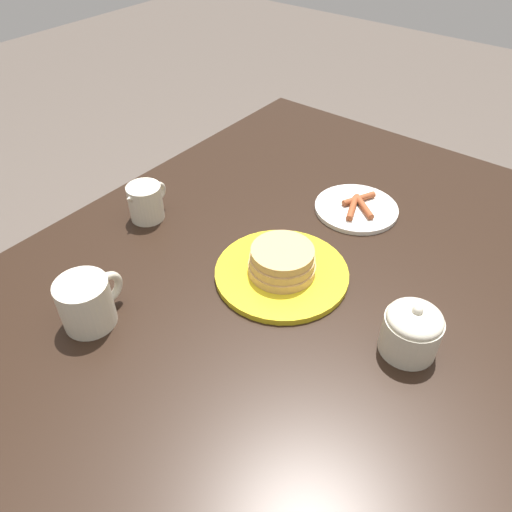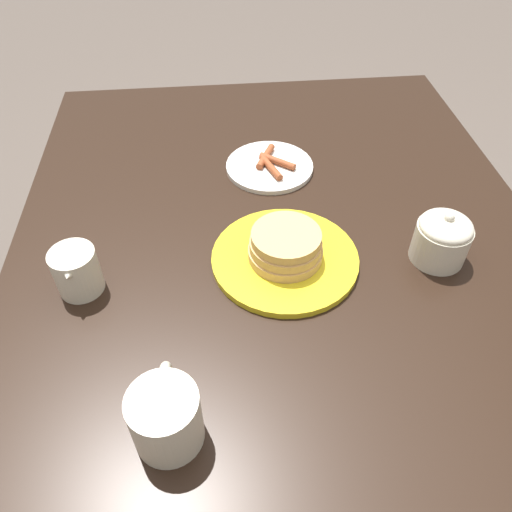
{
  "view_description": "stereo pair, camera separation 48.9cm",
  "coord_description": "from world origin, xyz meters",
  "px_view_note": "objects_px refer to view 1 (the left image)",
  "views": [
    {
      "loc": [
        -0.59,
        -0.38,
        1.37
      ],
      "look_at": [
        -0.04,
        0.05,
        0.77
      ],
      "focal_mm": 35.0,
      "sensor_mm": 36.0,
      "label": 1
    },
    {
      "loc": [
        -0.61,
        0.11,
        1.34
      ],
      "look_at": [
        -0.04,
        0.05,
        0.77
      ],
      "focal_mm": 35.0,
      "sensor_mm": 36.0,
      "label": 2
    }
  ],
  "objects_px": {
    "coffee_mug": "(87,302)",
    "creamer_pitcher": "(145,202)",
    "pancake_plate": "(283,268)",
    "sugar_bowl": "(412,330)",
    "side_plate_bacon": "(356,208)"
  },
  "relations": [
    {
      "from": "pancake_plate",
      "to": "sugar_bowl",
      "type": "height_order",
      "value": "sugar_bowl"
    },
    {
      "from": "creamer_pitcher",
      "to": "sugar_bowl",
      "type": "bearing_deg",
      "value": -88.97
    },
    {
      "from": "coffee_mug",
      "to": "sugar_bowl",
      "type": "xyz_separation_m",
      "value": [
        0.27,
        -0.44,
        0.0
      ]
    },
    {
      "from": "side_plate_bacon",
      "to": "coffee_mug",
      "type": "xyz_separation_m",
      "value": [
        -0.56,
        0.19,
        0.04
      ]
    },
    {
      "from": "coffee_mug",
      "to": "creamer_pitcher",
      "type": "height_order",
      "value": "coffee_mug"
    },
    {
      "from": "pancake_plate",
      "to": "sugar_bowl",
      "type": "bearing_deg",
      "value": -93.7
    },
    {
      "from": "creamer_pitcher",
      "to": "coffee_mug",
      "type": "bearing_deg",
      "value": -150.76
    },
    {
      "from": "side_plate_bacon",
      "to": "coffee_mug",
      "type": "distance_m",
      "value": 0.59
    },
    {
      "from": "coffee_mug",
      "to": "creamer_pitcher",
      "type": "relative_size",
      "value": 1.11
    },
    {
      "from": "pancake_plate",
      "to": "side_plate_bacon",
      "type": "height_order",
      "value": "pancake_plate"
    },
    {
      "from": "sugar_bowl",
      "to": "coffee_mug",
      "type": "bearing_deg",
      "value": 121.3
    },
    {
      "from": "side_plate_bacon",
      "to": "sugar_bowl",
      "type": "distance_m",
      "value": 0.38
    },
    {
      "from": "creamer_pitcher",
      "to": "sugar_bowl",
      "type": "height_order",
      "value": "sugar_bowl"
    },
    {
      "from": "side_plate_bacon",
      "to": "creamer_pitcher",
      "type": "distance_m",
      "value": 0.45
    },
    {
      "from": "creamer_pitcher",
      "to": "sugar_bowl",
      "type": "distance_m",
      "value": 0.59
    }
  ]
}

